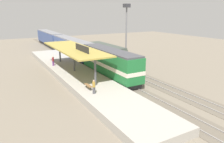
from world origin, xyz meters
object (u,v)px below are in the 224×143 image
Objects in this scene: locomotive at (110,63)px; light_mast at (126,21)px; person_waiting at (53,60)px; freight_car at (106,53)px; passenger_carriage_front at (72,48)px; person_walking at (94,86)px; platform_bench at (88,86)px; passenger_carriage_rear at (49,38)px.

locomotive is 12.27m from light_mast.
person_waiting is (-6.64, 8.86, -0.56)m from locomotive.
passenger_carriage_front is at bearing 119.60° from freight_car.
freight_car is at bearing 141.20° from light_mast.
person_waiting is 16.10m from person_walking.
locomotive reaches higher than passenger_carriage_front.
platform_bench is at bearing -138.18° from locomotive.
locomotive reaches higher than passenger_carriage_rear.
passenger_carriage_rear is 46.44m from person_walking.
locomotive is 10.93m from freight_car.
locomotive reaches higher than person_waiting.
freight_car is at bearing 65.09° from locomotive.
locomotive reaches higher than platform_bench.
light_mast is (7.80, -10.67, 6.08)m from passenger_carriage_front.
platform_bench is at bearing -97.74° from passenger_carriage_rear.
locomotive is at bearing -136.77° from light_mast.
freight_car is at bearing -60.40° from passenger_carriage_front.
light_mast is (7.80, -31.47, 6.08)m from passenger_carriage_rear.
passenger_carriage_front is 1.00× the size of passenger_carriage_rear.
person_walking is (-6.08, -46.04, -0.46)m from passenger_carriage_rear.
passenger_carriage_rear is 11.70× the size of person_waiting.
passenger_carriage_rear is at bearing 90.00° from passenger_carriage_front.
person_waiting is at bearing 126.85° from locomotive.
passenger_carriage_front reaches higher than person_waiting.
light_mast reaches higher than platform_bench.
light_mast is at bearing 43.23° from locomotive.
passenger_carriage_front is 11.31m from person_waiting.
platform_bench is 0.08× the size of passenger_carriage_front.
platform_bench is 0.15× the size of light_mast.
passenger_carriage_front is 25.96m from person_walking.
locomotive is at bearing -114.91° from freight_car.
platform_bench is at bearing -137.38° from light_mast.
person_waiting is (-11.24, -1.05, -0.12)m from freight_car.
locomotive is at bearing -90.00° from passenger_carriage_front.
light_mast reaches higher than passenger_carriage_rear.
platform_bench is 20.04m from light_mast.
freight_car is (4.60, 9.90, -0.44)m from locomotive.
passenger_carriage_front is 20.80m from passenger_carriage_rear.
locomotive is 8.44× the size of person_walking.
passenger_carriage_front is 1.71× the size of light_mast.
locomotive is at bearing 41.82° from platform_bench.
passenger_carriage_rear is 1.67× the size of freight_car.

